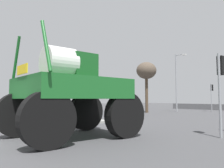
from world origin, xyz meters
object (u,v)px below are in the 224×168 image
Objects in this scene: streetlight_far_left at (177,80)px; bare_tree_left at (146,72)px; traffic_signal_near_right at (221,76)px; traffic_signal_near_left at (89,83)px; oversize_sprayer at (71,92)px; traffic_signal_far_right at (212,91)px.

streetlight_far_left is 1.22× the size of bare_tree_left.
traffic_signal_near_right is at bearing -39.48° from bare_tree_left.
traffic_signal_near_right is (10.01, 0.01, -0.28)m from traffic_signal_near_left.
traffic_signal_near_left is at bearing 50.13° from oversize_sprayer.
streetlight_far_left is at bearing 127.82° from traffic_signal_near_right.
traffic_signal_near_right is 20.19m from streetlight_far_left.
oversize_sprayer is 1.37× the size of traffic_signal_near_left.
traffic_signal_far_right is (0.49, 19.81, -0.23)m from traffic_signal_near_left.
traffic_signal_far_right is 9.76m from bare_tree_left.
traffic_signal_far_right is (-5.19, 24.76, 0.77)m from oversize_sprayer.
traffic_signal_near_right is at bearing 0.03° from traffic_signal_near_left.
oversize_sprayer is 25.31m from traffic_signal_far_right.
traffic_signal_near_left is 10.02m from traffic_signal_near_right.
bare_tree_left reaches higher than oversize_sprayer.
traffic_signal_near_left is (-5.68, 4.95, 1.00)m from oversize_sprayer.
oversize_sprayer is 7.60m from traffic_signal_near_left.
oversize_sprayer is at bearing -68.99° from streetlight_far_left.
oversize_sprayer reaches higher than traffic_signal_near_right.
streetlight_far_left is 4.85m from bare_tree_left.
traffic_signal_near_left is 19.82m from traffic_signal_far_right.
traffic_signal_near_right is at bearing -64.32° from traffic_signal_far_right.
oversize_sprayer is 1.48× the size of traffic_signal_far_right.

